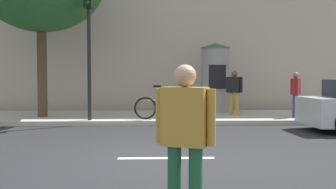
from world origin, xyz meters
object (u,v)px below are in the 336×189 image
at_px(traffic_light, 88,29).
at_px(poster_column, 215,77).
at_px(bicycle_leaning, 162,107).
at_px(pedestrian_with_bag, 235,89).
at_px(pedestrian_in_red_top, 185,132).
at_px(pedestrian_in_dark_shirt, 296,91).

height_order(traffic_light, poster_column, traffic_light).
bearing_deg(poster_column, bicycle_leaning, -128.93).
bearing_deg(pedestrian_with_bag, pedestrian_in_red_top, -103.97).
height_order(pedestrian_in_red_top, pedestrian_with_bag, pedestrian_with_bag).
height_order(poster_column, pedestrian_with_bag, poster_column).
height_order(traffic_light, pedestrian_in_dark_shirt, traffic_light).
bearing_deg(pedestrian_with_bag, pedestrian_in_dark_shirt, -23.11).
xyz_separation_m(poster_column, pedestrian_in_red_top, (-2.08, -11.65, -0.53)).
distance_m(poster_column, pedestrian_in_red_top, 11.84).
bearing_deg(traffic_light, pedestrian_with_bag, 18.62).
xyz_separation_m(poster_column, pedestrian_with_bag, (0.50, -1.25, -0.41)).
relative_size(poster_column, pedestrian_with_bag, 1.69).
bearing_deg(poster_column, traffic_light, -146.52).
distance_m(pedestrian_in_red_top, pedestrian_with_bag, 10.71).
bearing_deg(poster_column, pedestrian_with_bag, -68.13).
height_order(pedestrian_with_bag, bicycle_leaning, pedestrian_with_bag).
xyz_separation_m(traffic_light, bicycle_leaning, (2.27, 0.28, -2.45)).
xyz_separation_m(pedestrian_in_dark_shirt, bicycle_leaning, (-4.53, -0.55, -0.50)).
xyz_separation_m(traffic_light, poster_column, (4.39, 2.90, -1.49)).
relative_size(pedestrian_in_red_top, pedestrian_with_bag, 1.05).
bearing_deg(pedestrian_in_red_top, traffic_light, 104.81).
distance_m(traffic_light, bicycle_leaning, 3.36).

